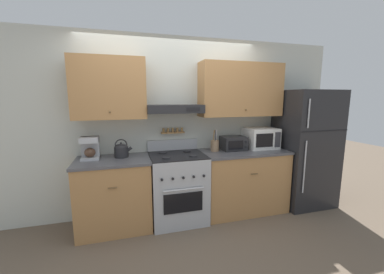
% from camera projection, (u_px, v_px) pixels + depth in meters
% --- Properties ---
extents(ground_plane, '(16.00, 16.00, 0.00)m').
position_uv_depth(ground_plane, '(183.00, 230.00, 3.03)').
color(ground_plane, brown).
extents(wall_back, '(5.20, 0.46, 2.55)m').
position_uv_depth(wall_back, '(178.00, 114.00, 3.40)').
color(wall_back, silver).
rests_on(wall_back, ground_plane).
extents(counter_left, '(0.92, 0.66, 0.92)m').
position_uv_depth(counter_left, '(115.00, 194.00, 3.05)').
color(counter_left, '#AD7A47').
rests_on(counter_left, ground_plane).
extents(counter_right, '(1.27, 0.66, 0.92)m').
position_uv_depth(counter_right, '(242.00, 180.00, 3.55)').
color(counter_right, '#AD7A47').
rests_on(counter_right, ground_plane).
extents(stove_range, '(0.74, 0.69, 1.09)m').
position_uv_depth(stove_range, '(178.00, 187.00, 3.26)').
color(stove_range, '#ADAFB5').
rests_on(stove_range, ground_plane).
extents(refrigerator, '(0.82, 0.72, 1.81)m').
position_uv_depth(refrigerator, '(305.00, 148.00, 3.72)').
color(refrigerator, '#232326').
rests_on(refrigerator, ground_plane).
extents(tea_kettle, '(0.23, 0.18, 0.24)m').
position_uv_depth(tea_kettle, '(121.00, 150.00, 3.07)').
color(tea_kettle, '#232326').
rests_on(tea_kettle, counter_left).
extents(coffee_maker, '(0.22, 0.21, 0.29)m').
position_uv_depth(coffee_maker, '(90.00, 148.00, 2.98)').
color(coffee_maker, '#ADAFB5').
rests_on(coffee_maker, counter_left).
extents(microwave, '(0.46, 0.41, 0.31)m').
position_uv_depth(microwave, '(260.00, 138.00, 3.64)').
color(microwave, white).
rests_on(microwave, counter_right).
extents(utensil_crock, '(0.12, 0.12, 0.31)m').
position_uv_depth(utensil_crock, '(215.00, 145.00, 3.43)').
color(utensil_crock, '#8E7051').
rests_on(utensil_crock, counter_right).
extents(toaster_oven, '(0.35, 0.29, 0.20)m').
position_uv_depth(toaster_oven, '(233.00, 143.00, 3.51)').
color(toaster_oven, '#232326').
rests_on(toaster_oven, counter_right).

